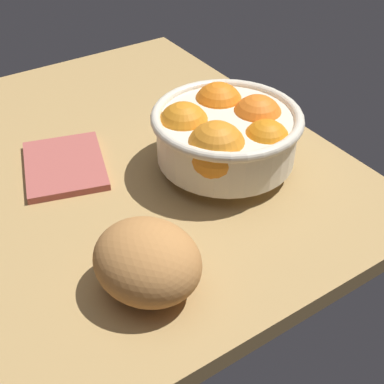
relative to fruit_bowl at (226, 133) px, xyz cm
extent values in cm
cube|color=tan|center=(-12.37, -12.36, -8.36)|extent=(80.56, 64.69, 3.00)
cylinder|color=beige|center=(-0.21, 0.26, -5.72)|extent=(9.35, 9.35, 2.27)
cylinder|color=beige|center=(-0.21, 0.26, -1.00)|extent=(21.67, 21.67, 7.19)
torus|color=beige|center=(-0.21, 0.26, 2.60)|extent=(23.27, 23.27, 1.60)
sphere|color=orange|center=(-5.77, 2.64, 0.81)|extent=(8.29, 8.29, 8.29)
sphere|color=orange|center=(4.41, -4.98, 0.90)|extent=(8.81, 8.81, 8.81)
sphere|color=orange|center=(6.59, 2.36, 0.65)|extent=(7.36, 7.36, 7.36)
sphere|color=orange|center=(0.88, 5.26, 0.80)|extent=(8.23, 8.23, 8.23)
sphere|color=orange|center=(-3.40, -5.53, 0.81)|extent=(8.26, 8.26, 8.26)
ellipsoid|color=#BA7C41|center=(15.11, -22.48, -2.25)|extent=(17.17, 16.25, 9.22)
cube|color=#AB524A|center=(-14.29, -21.49, -6.29)|extent=(18.70, 16.34, 1.14)
camera|label=1|loc=(53.34, -41.22, 42.03)|focal=48.00mm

